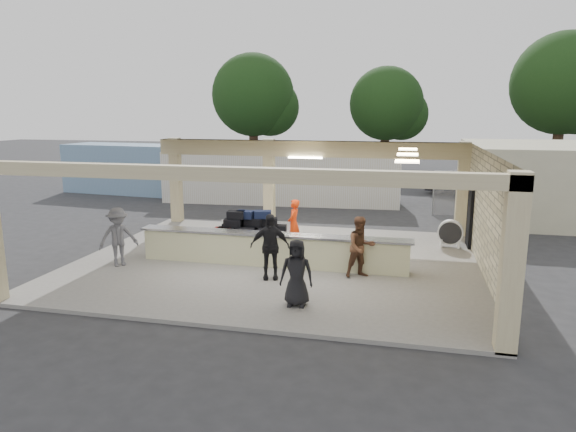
% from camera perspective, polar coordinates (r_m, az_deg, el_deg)
% --- Properties ---
extents(ground, '(120.00, 120.00, 0.00)m').
position_cam_1_polar(ground, '(15.88, -1.33, -5.31)').
color(ground, '#27272A').
rests_on(ground, ground).
extents(pavilion, '(12.01, 10.00, 3.55)m').
position_cam_1_polar(pavilion, '(16.12, -0.03, -0.10)').
color(pavilion, slate).
rests_on(pavilion, ground).
extents(baggage_counter, '(8.20, 0.58, 0.98)m').
position_cam_1_polar(baggage_counter, '(15.25, -1.81, -3.73)').
color(baggage_counter, beige).
rests_on(baggage_counter, pavilion).
extents(luggage_cart, '(2.44, 1.63, 1.36)m').
position_cam_1_polar(luggage_cart, '(16.69, -4.26, -1.44)').
color(luggage_cart, white).
rests_on(luggage_cart, pavilion).
extents(drum_fan, '(0.86, 0.46, 0.93)m').
position_cam_1_polar(drum_fan, '(18.14, 17.59, -1.77)').
color(drum_fan, white).
rests_on(drum_fan, pavilion).
extents(baggage_handler, '(0.37, 0.62, 1.64)m').
position_cam_1_polar(baggage_handler, '(17.18, 0.64, -0.85)').
color(baggage_handler, '#F9390D').
rests_on(baggage_handler, pavilion).
extents(passenger_a, '(0.90, 0.72, 1.70)m').
position_cam_1_polar(passenger_a, '(14.23, 8.08, -3.44)').
color(passenger_a, brown).
rests_on(passenger_a, pavilion).
extents(passenger_b, '(1.13, 0.64, 1.81)m').
position_cam_1_polar(passenger_b, '(13.95, -2.04, -3.40)').
color(passenger_b, black).
rests_on(passenger_b, pavilion).
extents(passenger_c, '(1.09, 1.07, 1.75)m').
position_cam_1_polar(passenger_c, '(15.93, -18.35, -2.22)').
color(passenger_c, '#55555B').
rests_on(passenger_c, pavilion).
extents(passenger_d, '(0.80, 0.36, 1.60)m').
position_cam_1_polar(passenger_d, '(12.07, 0.96, -6.33)').
color(passenger_d, black).
rests_on(passenger_d, pavilion).
extents(car_white_a, '(6.11, 4.53, 1.58)m').
position_cam_1_polar(car_white_a, '(28.32, 24.63, 2.75)').
color(car_white_a, silver).
rests_on(car_white_a, ground).
extents(car_white_b, '(4.86, 2.85, 1.45)m').
position_cam_1_polar(car_white_b, '(28.70, 26.13, 2.59)').
color(car_white_b, silver).
rests_on(car_white_b, ground).
extents(car_dark, '(4.32, 2.87, 1.36)m').
position_cam_1_polar(car_dark, '(30.12, 18.96, 3.43)').
color(car_dark, black).
rests_on(car_dark, ground).
extents(container_white, '(12.06, 3.09, 2.59)m').
position_cam_1_polar(container_white, '(26.29, -0.82, 4.31)').
color(container_white, silver).
rests_on(container_white, ground).
extents(container_blue, '(10.81, 3.60, 2.76)m').
position_cam_1_polar(container_blue, '(30.11, -14.75, 5.01)').
color(container_blue, '#6E8FB0').
rests_on(container_blue, ground).
extents(tree_left, '(6.60, 6.30, 9.00)m').
position_cam_1_polar(tree_left, '(40.55, -3.39, 12.91)').
color(tree_left, '#382619').
rests_on(tree_left, ground).
extents(tree_mid, '(6.00, 5.60, 8.00)m').
position_cam_1_polar(tree_mid, '(40.90, 11.31, 11.82)').
color(tree_mid, '#382619').
rests_on(tree_mid, ground).
extents(tree_right, '(7.20, 7.00, 10.00)m').
position_cam_1_polar(tree_right, '(41.26, 28.63, 12.41)').
color(tree_right, '#382619').
rests_on(tree_right, ground).
extents(adjacent_building, '(6.00, 8.00, 3.20)m').
position_cam_1_polar(adjacent_building, '(25.53, 25.98, 3.62)').
color(adjacent_building, beige).
rests_on(adjacent_building, ground).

